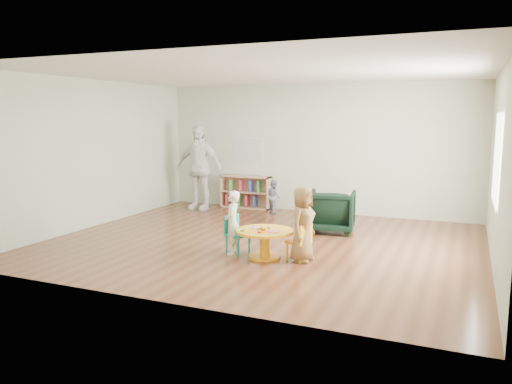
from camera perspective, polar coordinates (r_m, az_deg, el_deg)
room at (r=8.20m, az=0.93°, el=7.17°), size 7.10×7.00×2.80m
activity_table at (r=7.47m, az=1.01°, el=-5.34°), size 0.86×0.86×0.47m
kid_chair_left at (r=7.76m, az=-2.31°, el=-4.68°), size 0.40×0.40×0.59m
kid_chair_right at (r=7.36m, az=5.15°, el=-5.59°), size 0.37×0.37×0.55m
bookshelf at (r=11.59m, az=-1.20°, el=-0.01°), size 1.20×0.30×0.75m
alphabet_poster at (r=11.59m, az=-0.90°, el=4.88°), size 0.74×0.01×0.54m
armchair at (r=9.25m, az=8.62°, el=-2.18°), size 0.93×0.95×0.77m
child_left at (r=7.67m, az=-2.72°, el=-3.51°), size 0.34×0.41×0.98m
child_right at (r=7.29m, az=5.33°, el=-3.63°), size 0.40×0.57×1.11m
toddler at (r=10.94m, az=2.05°, el=-0.53°), size 0.45×0.44×0.73m
adult_caretaker at (r=11.39m, az=-6.56°, el=2.79°), size 1.13×0.47×1.92m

